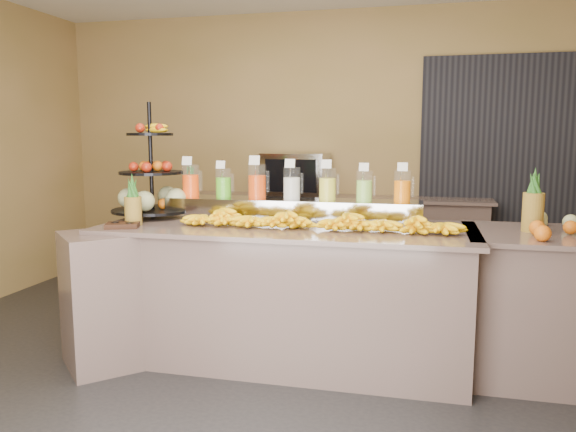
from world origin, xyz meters
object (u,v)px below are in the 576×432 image
at_px(right_fruit_pile, 564,224).
at_px(banana_heap, 319,219).
at_px(fruit_stand, 157,188).
at_px(condiment_caddy, 122,225).
at_px(oven_warmer, 296,174).
at_px(pitcher_tray, 292,209).

bearing_deg(right_fruit_pile, banana_heap, -178.39).
height_order(fruit_stand, condiment_caddy, fruit_stand).
bearing_deg(condiment_caddy, oven_warmer, 73.94).
bearing_deg(fruit_stand, oven_warmer, 62.38).
bearing_deg(pitcher_tray, banana_heap, -52.24).
relative_size(right_fruit_pile, oven_warmer, 0.72).
distance_m(pitcher_tray, fruit_stand, 1.03).
distance_m(fruit_stand, right_fruit_pile, 2.78).
distance_m(fruit_stand, oven_warmer, 1.88).
relative_size(fruit_stand, condiment_caddy, 4.03).
xyz_separation_m(condiment_caddy, oven_warmer, (0.66, 2.28, 0.20)).
height_order(fruit_stand, right_fruit_pile, fruit_stand).
xyz_separation_m(pitcher_tray, condiment_caddy, (-1.01, -0.61, -0.06)).
bearing_deg(pitcher_tray, condiment_caddy, -148.67).
relative_size(condiment_caddy, oven_warmer, 0.33).
xyz_separation_m(pitcher_tray, right_fruit_pile, (1.75, -0.29, 0.00)).
relative_size(banana_heap, right_fruit_pile, 3.95).
relative_size(banana_heap, condiment_caddy, 8.76).
bearing_deg(banana_heap, pitcher_tray, 127.76).
relative_size(pitcher_tray, condiment_caddy, 8.79).
bearing_deg(right_fruit_pile, condiment_caddy, -173.38).
bearing_deg(fruit_stand, banana_heap, -17.88).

